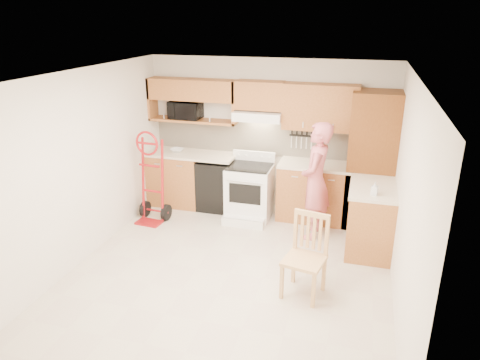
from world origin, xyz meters
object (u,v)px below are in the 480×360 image
at_px(microwave, 185,110).
at_px(dining_chair, 304,257).
at_px(person, 316,181).
at_px(hand_truck, 150,182).
at_px(range, 249,188).

distance_m(microwave, dining_chair, 3.48).
bearing_deg(microwave, person, -16.35).
height_order(person, hand_truck, person).
distance_m(person, dining_chair, 1.60).
bearing_deg(person, hand_truck, -81.71).
height_order(microwave, hand_truck, microwave).
bearing_deg(dining_chair, range, 133.17).
height_order(hand_truck, dining_chair, hand_truck).
relative_size(microwave, range, 0.51).
xyz_separation_m(microwave, dining_chair, (2.36, -2.29, -1.14)).
bearing_deg(person, dining_chair, 6.51).
xyz_separation_m(person, hand_truck, (-2.55, -0.20, -0.20)).
xyz_separation_m(microwave, hand_truck, (-0.26, -0.93, -0.97)).
bearing_deg(dining_chair, hand_truck, 164.38).
relative_size(microwave, dining_chair, 0.53).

